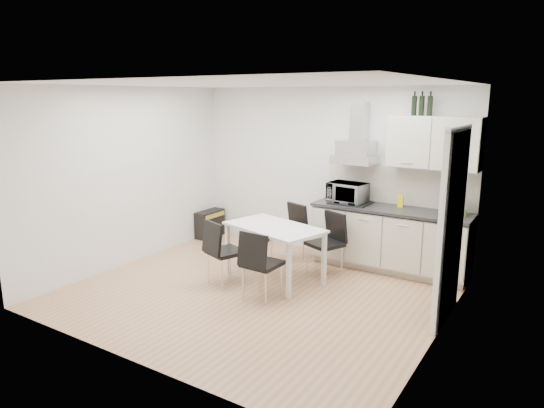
# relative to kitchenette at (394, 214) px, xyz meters

# --- Properties ---
(ground) EXTENTS (4.50, 4.50, 0.00)m
(ground) POSITION_rel_kitchenette_xyz_m (-1.18, -1.73, -0.83)
(ground) COLOR tan
(ground) RESTS_ON ground
(wall_back) EXTENTS (4.50, 0.10, 2.60)m
(wall_back) POSITION_rel_kitchenette_xyz_m (-1.18, 0.27, 0.47)
(wall_back) COLOR white
(wall_back) RESTS_ON ground
(wall_front) EXTENTS (4.50, 0.10, 2.60)m
(wall_front) POSITION_rel_kitchenette_xyz_m (-1.18, -3.73, 0.47)
(wall_front) COLOR white
(wall_front) RESTS_ON ground
(wall_left) EXTENTS (0.10, 4.00, 2.60)m
(wall_left) POSITION_rel_kitchenette_xyz_m (-3.43, -1.73, 0.47)
(wall_left) COLOR white
(wall_left) RESTS_ON ground
(wall_right) EXTENTS (0.10, 4.00, 2.60)m
(wall_right) POSITION_rel_kitchenette_xyz_m (1.07, -1.73, 0.47)
(wall_right) COLOR white
(wall_right) RESTS_ON ground
(ceiling) EXTENTS (4.50, 4.50, 0.00)m
(ceiling) POSITION_rel_kitchenette_xyz_m (-1.18, -1.73, 1.77)
(ceiling) COLOR white
(ceiling) RESTS_ON wall_back
(doorway) EXTENTS (0.08, 1.04, 2.10)m
(doorway) POSITION_rel_kitchenette_xyz_m (1.03, -1.18, 0.22)
(doorway) COLOR white
(doorway) RESTS_ON ground
(kitchenette) EXTENTS (2.22, 0.64, 2.52)m
(kitchenette) POSITION_rel_kitchenette_xyz_m (0.00, 0.00, 0.00)
(kitchenette) COLOR beige
(kitchenette) RESTS_ON ground
(dining_table) EXTENTS (1.47, 1.07, 0.75)m
(dining_table) POSITION_rel_kitchenette_xyz_m (-1.23, -1.21, -0.17)
(dining_table) COLOR white
(dining_table) RESTS_ON ground
(chair_far_left) EXTENTS (0.58, 0.62, 0.88)m
(chair_far_left) POSITION_rel_kitchenette_xyz_m (-1.43, -0.52, -0.39)
(chair_far_left) COLOR black
(chair_far_left) RESTS_ON ground
(chair_far_right) EXTENTS (0.60, 0.63, 0.88)m
(chair_far_right) POSITION_rel_kitchenette_xyz_m (-0.72, -0.71, -0.39)
(chair_far_right) COLOR black
(chair_far_right) RESTS_ON ground
(chair_near_left) EXTENTS (0.58, 0.62, 0.88)m
(chair_near_left) POSITION_rel_kitchenette_xyz_m (-1.68, -1.72, -0.39)
(chair_near_left) COLOR black
(chair_near_left) RESTS_ON ground
(chair_near_right) EXTENTS (0.46, 0.51, 0.88)m
(chair_near_right) POSITION_rel_kitchenette_xyz_m (-1.01, -1.85, -0.39)
(chair_near_right) COLOR black
(chair_near_right) RESTS_ON ground
(guitar_amp) EXTENTS (0.25, 0.57, 0.47)m
(guitar_amp) POSITION_rel_kitchenette_xyz_m (-3.29, -0.08, -0.59)
(guitar_amp) COLOR black
(guitar_amp) RESTS_ON ground
(floor_speaker) EXTENTS (0.24, 0.23, 0.34)m
(floor_speaker) POSITION_rel_kitchenette_xyz_m (-2.34, 0.17, -0.66)
(floor_speaker) COLOR black
(floor_speaker) RESTS_ON ground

